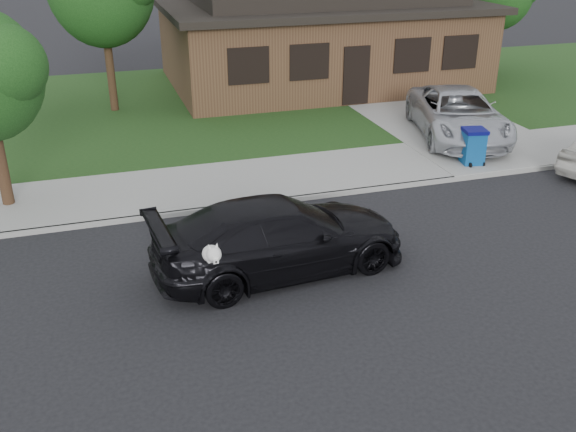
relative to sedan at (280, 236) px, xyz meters
name	(u,v)px	position (x,y,z in m)	size (l,w,h in m)	color
ground	(382,262)	(2.09, -0.34, -0.74)	(120.00, 120.00, 0.00)	black
sidewalk	(304,175)	(2.09, 4.66, -0.68)	(60.00, 3.00, 0.12)	gray
curb	(323,195)	(2.09, 3.16, -0.68)	(60.00, 0.12, 0.12)	gray
lawn	(237,102)	(2.09, 12.66, -0.67)	(60.00, 13.00, 0.13)	#193814
driveway	(416,109)	(8.09, 9.66, -0.67)	(4.50, 13.00, 0.14)	gray
sedan	(280,236)	(0.00, 0.00, 0.00)	(5.25, 2.61, 1.47)	black
minivan	(458,114)	(7.65, 6.18, 0.13)	(2.42, 5.24, 1.46)	silver
recycling_bin	(473,146)	(6.81, 3.93, -0.10)	(0.72, 0.72, 1.01)	navy
house	(319,33)	(6.09, 14.66, 1.40)	(12.60, 8.60, 4.65)	#422B1C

